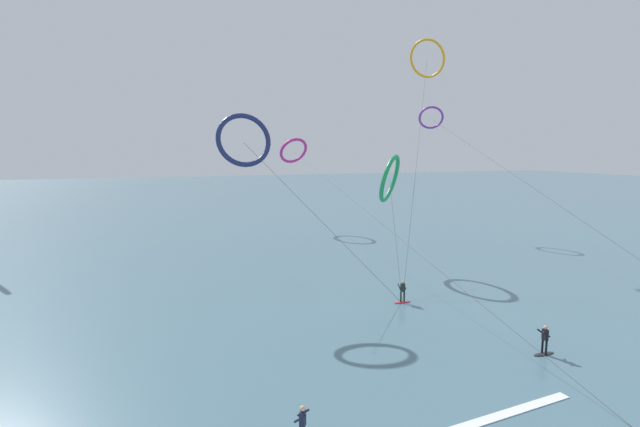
% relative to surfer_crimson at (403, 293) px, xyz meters
% --- Properties ---
extents(sea_water, '(400.00, 200.00, 0.08)m').
position_rel_surfer_crimson_xyz_m(sea_water, '(-7.57, 82.35, -0.78)').
color(sea_water, slate).
rests_on(sea_water, ground).
extents(surfer_crimson, '(1.40, 0.60, 1.70)m').
position_rel_surfer_crimson_xyz_m(surfer_crimson, '(0.00, 0.00, 0.00)').
color(surfer_crimson, red).
rests_on(surfer_crimson, ground).
extents(surfer_charcoal, '(1.40, 0.60, 1.70)m').
position_rel_surfer_crimson_xyz_m(surfer_charcoal, '(3.01, -10.46, 0.00)').
color(surfer_charcoal, black).
rests_on(surfer_charcoal, ground).
extents(kite_emerald, '(6.42, 12.40, 11.15)m').
position_rel_surfer_crimson_xyz_m(kite_emerald, '(4.19, 10.07, 7.96)').
color(kite_emerald, '#199351').
rests_on(kite_emerald, ground).
extents(kite_navy, '(12.85, 6.83, 14.36)m').
position_rel_surfer_crimson_xyz_m(kite_navy, '(-10.66, 5.89, 11.43)').
color(kite_navy, navy).
rests_on(kite_navy, ground).
extents(kite_violet, '(3.98, 40.92, 17.64)m').
position_rel_surfer_crimson_xyz_m(kite_violet, '(19.60, 26.63, 15.18)').
color(kite_violet, purple).
rests_on(kite_violet, ground).
extents(kite_amber, '(14.05, 19.07, 23.83)m').
position_rel_surfer_crimson_xyz_m(kite_amber, '(12.21, 16.70, 20.88)').
color(kite_amber, orange).
rests_on(kite_amber, ground).
extents(kite_magenta, '(4.84, 55.24, 13.39)m').
position_rel_surfer_crimson_xyz_m(kite_magenta, '(2.19, 35.83, 10.62)').
color(kite_magenta, '#CC288E').
rests_on(kite_magenta, ground).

